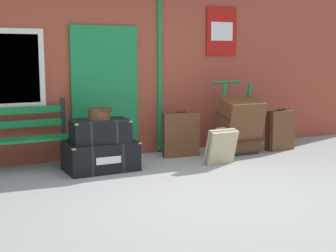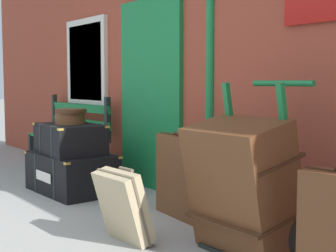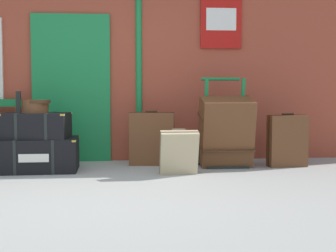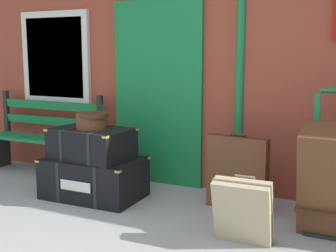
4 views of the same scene
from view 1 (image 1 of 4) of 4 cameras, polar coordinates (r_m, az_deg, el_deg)
ground_plane at (r=5.88m, az=3.96°, el=-7.94°), size 60.00×60.00×0.00m
brick_facade at (r=7.98m, az=-5.46°, el=8.06°), size 10.40×0.35×3.20m
platform_bench at (r=7.21m, az=-17.86°, el=-1.61°), size 1.60×0.43×1.01m
steamer_trunk_base at (r=7.00m, az=-7.99°, el=-3.53°), size 1.02×0.67×0.43m
steamer_trunk_middle at (r=6.91m, az=-8.08°, el=-0.55°), size 0.85×0.61×0.33m
round_hatbox at (r=6.89m, az=-8.14°, el=1.54°), size 0.35×0.33×0.16m
porters_trolley at (r=8.27m, az=7.76°, el=-1.19°), size 0.71×0.58×1.20m
large_brown_trunk at (r=8.10m, az=8.47°, el=0.03°), size 0.70×0.61×0.95m
suitcase_oxblood at (r=7.81m, az=1.55°, el=-1.04°), size 0.62×0.19×0.76m
suitcase_slate at (r=8.58m, az=13.15°, el=-0.49°), size 0.53×0.24×0.73m
suitcase_beige at (r=7.32m, az=6.32°, el=-2.45°), size 0.47×0.29×0.56m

